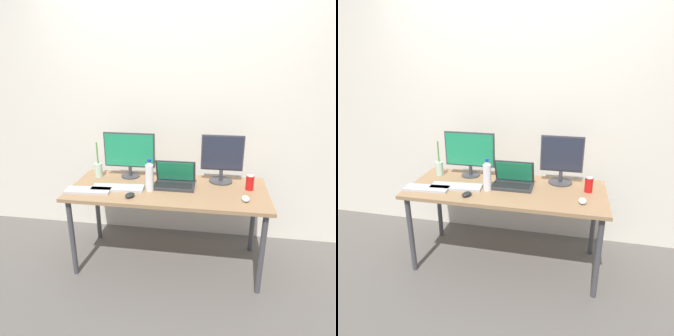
% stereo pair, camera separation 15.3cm
% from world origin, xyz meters
% --- Properties ---
extents(ground_plane, '(16.00, 16.00, 0.00)m').
position_xyz_m(ground_plane, '(0.00, 0.00, 0.00)').
color(ground_plane, '#5B5651').
extents(wall_back, '(7.00, 0.08, 2.60)m').
position_xyz_m(wall_back, '(0.00, 0.59, 1.30)').
color(wall_back, silver).
rests_on(wall_back, ground).
extents(work_desk, '(1.66, 0.70, 0.74)m').
position_xyz_m(work_desk, '(0.00, 0.00, 0.67)').
color(work_desk, '#424247').
rests_on(work_desk, ground).
extents(monitor_left, '(0.47, 0.17, 0.42)m').
position_xyz_m(monitor_left, '(-0.39, 0.21, 0.97)').
color(monitor_left, '#38383D').
rests_on(monitor_left, work_desk).
extents(monitor_center, '(0.37, 0.21, 0.42)m').
position_xyz_m(monitor_center, '(0.44, 0.21, 0.96)').
color(monitor_center, '#38383D').
rests_on(monitor_center, work_desk).
extents(laptop_silver, '(0.34, 0.22, 0.22)m').
position_xyz_m(laptop_silver, '(0.05, 0.06, 0.79)').
color(laptop_silver, '#2D2D33').
rests_on(laptop_silver, work_desk).
extents(keyboard_main, '(0.38, 0.15, 0.02)m').
position_xyz_m(keyboard_main, '(-0.64, -0.17, 0.75)').
color(keyboard_main, '#B2B2B7').
rests_on(keyboard_main, work_desk).
extents(keyboard_aux, '(0.45, 0.17, 0.02)m').
position_xyz_m(keyboard_aux, '(-0.41, -0.09, 0.75)').
color(keyboard_aux, '#B2B2B7').
rests_on(keyboard_aux, work_desk).
extents(mouse_by_keyboard, '(0.06, 0.09, 0.04)m').
position_xyz_m(mouse_by_keyboard, '(0.63, -0.16, 0.76)').
color(mouse_by_keyboard, silver).
rests_on(mouse_by_keyboard, work_desk).
extents(mouse_by_laptop, '(0.09, 0.11, 0.03)m').
position_xyz_m(mouse_by_laptop, '(-0.27, -0.22, 0.76)').
color(mouse_by_laptop, black).
rests_on(mouse_by_laptop, work_desk).
extents(water_bottle, '(0.07, 0.07, 0.27)m').
position_xyz_m(water_bottle, '(-0.14, -0.07, 0.87)').
color(water_bottle, silver).
rests_on(water_bottle, work_desk).
extents(soda_can_near_keyboard, '(0.07, 0.07, 0.13)m').
position_xyz_m(soda_can_near_keyboard, '(0.68, 0.07, 0.80)').
color(soda_can_near_keyboard, red).
rests_on(soda_can_near_keyboard, work_desk).
extents(bamboo_vase, '(0.07, 0.07, 0.33)m').
position_xyz_m(bamboo_vase, '(-0.68, 0.17, 0.81)').
color(bamboo_vase, '#B2D1B7').
rests_on(bamboo_vase, work_desk).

